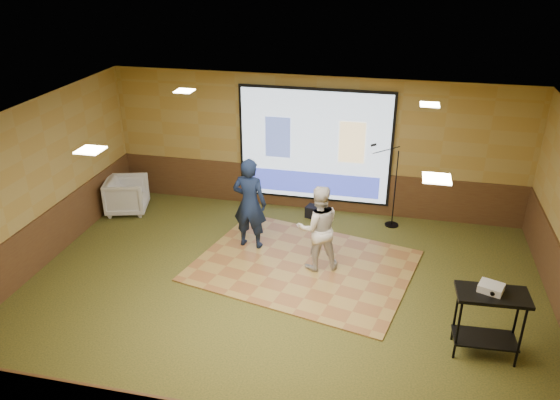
% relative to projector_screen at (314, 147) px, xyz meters
% --- Properties ---
extents(ground, '(9.00, 9.00, 0.00)m').
position_rel_projector_screen_xyz_m(ground, '(0.00, -3.44, -1.47)').
color(ground, '#2C3518').
rests_on(ground, ground).
extents(room_shell, '(9.04, 7.04, 3.02)m').
position_rel_projector_screen_xyz_m(room_shell, '(0.00, -3.44, 0.62)').
color(room_shell, '#A58944').
rests_on(room_shell, ground).
extents(wainscot_back, '(9.00, 0.04, 0.95)m').
position_rel_projector_screen_xyz_m(wainscot_back, '(0.00, 0.04, -1.00)').
color(wainscot_back, '#492A18').
rests_on(wainscot_back, ground).
extents(wainscot_left, '(0.04, 7.00, 0.95)m').
position_rel_projector_screen_xyz_m(wainscot_left, '(-4.48, -3.44, -1.00)').
color(wainscot_left, '#492A18').
rests_on(wainscot_left, ground).
extents(projector_screen, '(3.32, 0.06, 2.52)m').
position_rel_projector_screen_xyz_m(projector_screen, '(0.00, 0.00, 0.00)').
color(projector_screen, black).
rests_on(projector_screen, room_shell).
extents(downlight_nw, '(0.32, 0.32, 0.02)m').
position_rel_projector_screen_xyz_m(downlight_nw, '(-2.20, -1.64, 1.50)').
color(downlight_nw, '#FFECBF').
rests_on(downlight_nw, room_shell).
extents(downlight_ne, '(0.32, 0.32, 0.02)m').
position_rel_projector_screen_xyz_m(downlight_ne, '(2.20, -1.64, 1.50)').
color(downlight_ne, '#FFECBF').
rests_on(downlight_ne, room_shell).
extents(downlight_sw, '(0.32, 0.32, 0.02)m').
position_rel_projector_screen_xyz_m(downlight_sw, '(-2.20, -4.94, 1.50)').
color(downlight_sw, '#FFECBF').
rests_on(downlight_sw, room_shell).
extents(downlight_se, '(0.32, 0.32, 0.02)m').
position_rel_projector_screen_xyz_m(downlight_se, '(2.20, -4.94, 1.50)').
color(downlight_se, '#FFECBF').
rests_on(downlight_se, room_shell).
extents(dance_floor, '(4.37, 3.68, 0.03)m').
position_rel_projector_screen_xyz_m(dance_floor, '(0.23, -2.44, -1.46)').
color(dance_floor, olive).
rests_on(dance_floor, ground).
extents(player_left, '(0.69, 0.48, 1.82)m').
position_rel_projector_screen_xyz_m(player_left, '(-0.92, -1.94, -0.54)').
color(player_left, '#121D3A').
rests_on(player_left, dance_floor).
extents(player_right, '(0.95, 0.85, 1.61)m').
position_rel_projector_screen_xyz_m(player_right, '(0.49, -2.44, -0.64)').
color(player_right, silver).
rests_on(player_right, dance_floor).
extents(av_table, '(0.99, 0.52, 1.04)m').
position_rel_projector_screen_xyz_m(av_table, '(3.21, -4.20, -0.73)').
color(av_table, black).
rests_on(av_table, ground).
extents(projector, '(0.39, 0.36, 0.11)m').
position_rel_projector_screen_xyz_m(projector, '(3.18, -4.16, -0.38)').
color(projector, silver).
rests_on(projector, av_table).
extents(mic_stand, '(0.71, 0.29, 1.81)m').
position_rel_projector_screen_xyz_m(mic_stand, '(1.72, -0.42, -0.98)').
color(mic_stand, black).
rests_on(mic_stand, ground).
extents(banquet_chair, '(1.06, 1.05, 0.79)m').
position_rel_projector_screen_xyz_m(banquet_chair, '(-4.00, -1.02, -1.08)').
color(banquet_chair, gray).
rests_on(banquet_chair, ground).
extents(duffel_bag, '(0.46, 0.36, 0.25)m').
position_rel_projector_screen_xyz_m(duffel_bag, '(0.13, -0.39, -1.35)').
color(duffel_bag, black).
rests_on(duffel_bag, ground).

